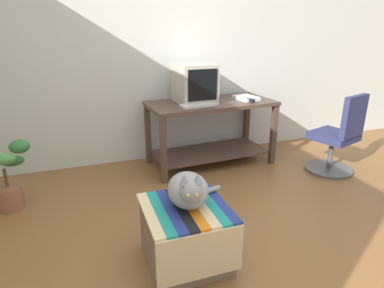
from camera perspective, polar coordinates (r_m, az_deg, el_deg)
ground_plane at (r=2.50m, az=7.97°, el=-18.22°), size 14.00×14.00×0.00m
back_wall at (r=3.91m, az=-5.34°, el=16.22°), size 8.00×0.10×2.60m
desk at (r=3.76m, az=3.31°, el=3.91°), size 1.46×0.75×0.75m
tv_monitor at (r=3.65m, az=0.42°, el=10.58°), size 0.43×0.47×0.42m
keyboard at (r=3.47m, az=1.19°, el=6.86°), size 0.41×0.19×0.02m
book at (r=3.86m, az=9.47°, el=7.99°), size 0.25×0.31×0.04m
ottoman_with_blanket at (r=2.29m, az=-1.05°, el=-15.51°), size 0.55×0.58×0.42m
cat at (r=2.14m, az=-0.58°, el=-8.06°), size 0.45×0.42×0.29m
potted_plant at (r=3.27m, az=-29.75°, el=-5.01°), size 0.45×0.30×0.63m
office_chair at (r=3.88m, az=24.21°, el=0.73°), size 0.53×0.53×0.89m
stapler at (r=3.72m, az=10.14°, el=7.55°), size 0.07×0.12×0.04m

